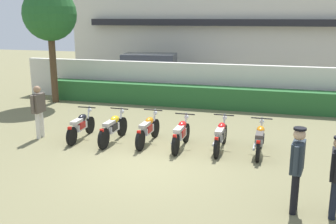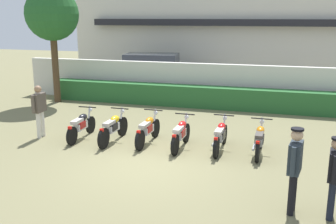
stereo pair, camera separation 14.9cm
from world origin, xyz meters
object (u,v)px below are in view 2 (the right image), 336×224
object	(u,v)px
motorcycle_in_row_1	(113,128)
inspector_person	(39,107)
motorcycle_in_row_4	(220,136)
motorcycle_in_row_5	(260,139)
parked_car	(155,72)
officer_1	(334,172)
tree_near_inspector	(52,15)
motorcycle_in_row_3	(181,134)
officer_0	(295,163)
motorcycle_in_row_0	(81,125)
motorcycle_in_row_2	(148,129)

from	to	relation	value
motorcycle_in_row_1	inspector_person	bearing A→B (deg)	95.98
motorcycle_in_row_4	motorcycle_in_row_5	world-z (taller)	motorcycle_in_row_4
motorcycle_in_row_1	motorcycle_in_row_5	bearing A→B (deg)	-87.09
parked_car	officer_1	bearing A→B (deg)	-65.07
tree_near_inspector	motorcycle_in_row_3	xyz separation A→B (m)	(7.00, -4.66, -3.38)
inspector_person	officer_0	size ratio (longest dim) A/B	0.97
motorcycle_in_row_5	motorcycle_in_row_0	bearing A→B (deg)	91.82
parked_car	motorcycle_in_row_2	distance (m)	8.97
motorcycle_in_row_5	officer_1	world-z (taller)	officer_1
motorcycle_in_row_0	motorcycle_in_row_1	distance (m)	1.10
motorcycle_in_row_4	parked_car	bearing A→B (deg)	30.36
parked_car	motorcycle_in_row_2	bearing A→B (deg)	-80.31
motorcycle_in_row_5	inspector_person	distance (m)	6.85
motorcycle_in_row_1	motorcycle_in_row_2	size ratio (longest dim) A/B	1.02
tree_near_inspector	officer_1	world-z (taller)	tree_near_inspector
tree_near_inspector	officer_1	bearing A→B (deg)	-35.77
parked_car	motorcycle_in_row_5	bearing A→B (deg)	-62.79
motorcycle_in_row_0	motorcycle_in_row_2	bearing A→B (deg)	-88.01
motorcycle_in_row_0	motorcycle_in_row_1	world-z (taller)	motorcycle_in_row_1
motorcycle_in_row_3	officer_1	xyz separation A→B (m)	(3.79, -3.11, 0.50)
motorcycle_in_row_1	tree_near_inspector	bearing A→B (deg)	47.65
officer_0	motorcycle_in_row_2	bearing A→B (deg)	-29.32
tree_near_inspector	inspector_person	distance (m)	6.12
motorcycle_in_row_4	inspector_person	distance (m)	5.75
motorcycle_in_row_3	tree_near_inspector	bearing A→B (deg)	57.33
tree_near_inspector	motorcycle_in_row_5	bearing A→B (deg)	-26.23
motorcycle_in_row_3	officer_1	size ratio (longest dim) A/B	1.11
inspector_person	officer_1	world-z (taller)	inspector_person
motorcycle_in_row_1	motorcycle_in_row_4	distance (m)	3.28
motorcycle_in_row_5	officer_0	size ratio (longest dim) A/B	1.04
parked_car	motorcycle_in_row_1	world-z (taller)	parked_car
motorcycle_in_row_3	officer_1	bearing A→B (deg)	-128.48
motorcycle_in_row_0	officer_0	bearing A→B (deg)	-118.27
motorcycle_in_row_1	motorcycle_in_row_2	xyz separation A→B (m)	(1.07, 0.16, -0.01)
parked_car	officer_0	bearing A→B (deg)	-67.59
motorcycle_in_row_0	motorcycle_in_row_4	size ratio (longest dim) A/B	0.97
parked_car	officer_0	world-z (taller)	parked_car
tree_near_inspector	officer_1	size ratio (longest dim) A/B	3.12
motorcycle_in_row_4	officer_0	bearing A→B (deg)	-148.43
parked_car	motorcycle_in_row_4	distance (m)	9.86
motorcycle_in_row_3	officer_0	size ratio (longest dim) A/B	1.03
motorcycle_in_row_2	motorcycle_in_row_4	xyz separation A→B (m)	(2.21, -0.01, -0.00)
motorcycle_in_row_2	tree_near_inspector	bearing A→B (deg)	54.38
motorcycle_in_row_0	motorcycle_in_row_5	distance (m)	5.48
motorcycle_in_row_0	motorcycle_in_row_5	bearing A→B (deg)	-90.98
tree_near_inspector	motorcycle_in_row_2	bearing A→B (deg)	-37.19
officer_0	tree_near_inspector	bearing A→B (deg)	-28.70
tree_near_inspector	parked_car	bearing A→B (deg)	50.91
motorcycle_in_row_0	motorcycle_in_row_3	distance (m)	3.24
motorcycle_in_row_3	inspector_person	distance (m)	4.61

